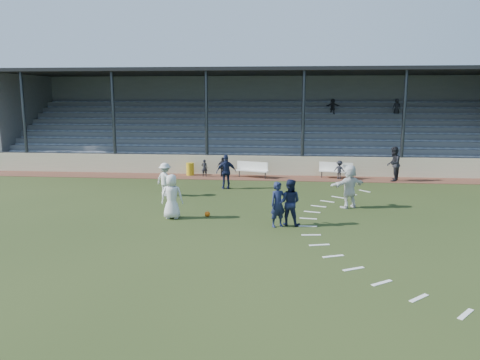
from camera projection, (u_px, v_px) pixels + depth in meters
The scene contains 19 objects.
ground at pixel (234, 224), 18.13m from camera, with size 90.00×90.00×0.00m, color #283516.
cinder_track at pixel (253, 177), 28.41m from camera, with size 34.00×2.00×0.02m, color brown.
retaining_wall at pixel (254, 165), 29.34m from camera, with size 34.00×0.18×1.20m, color beige.
bench_left at pixel (252, 168), 28.31m from camera, with size 2.02×1.07×0.95m.
bench_right at pixel (336, 169), 28.03m from camera, with size 2.04×0.90×0.95m.
trash_bin at pixel (190, 169), 29.14m from camera, with size 0.48×0.48×0.77m, color gold.
football at pixel (207, 214), 19.27m from camera, with size 0.22×0.22×0.22m, color #D8590C.
player_white_lead at pixel (172, 196), 18.87m from camera, with size 0.89×0.58×1.82m, color silver.
player_navy_lead at pixel (278, 204), 17.67m from camera, with size 0.63×0.42×1.74m, color #151C3C.
player_navy_mid at pixel (290, 202), 17.92m from camera, with size 0.87×0.68×1.79m, color #151C3C.
player_white_wing at pixel (165, 179), 23.16m from camera, with size 1.07×0.61×1.65m, color silver.
player_navy_wing at pixel (226, 172), 24.91m from camera, with size 1.07×0.45×1.83m, color #151C3C.
player_white_back at pixel (349, 186), 20.68m from camera, with size 1.79×0.57×1.93m, color silver.
official at pixel (393, 164), 27.07m from camera, with size 0.97×0.75×1.99m, color black.
sub_left_near at pixel (204, 168), 28.64m from camera, with size 0.39×0.25×1.06m, color black.
sub_left_far at pixel (223, 167), 28.58m from camera, with size 0.70×0.29×1.19m, color black.
sub_right at pixel (339, 170), 27.75m from camera, with size 0.72×0.41×1.11m, color black.
grandstand at pixel (259, 134), 33.67m from camera, with size 34.60×9.00×6.61m.
penalty_arc at pixel (342, 227), 17.74m from camera, with size 3.89×14.63×0.01m.
Camera 1 is at (1.94, -17.43, 4.93)m, focal length 35.00 mm.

